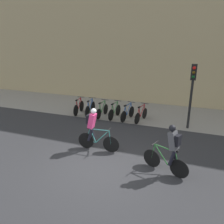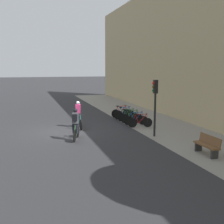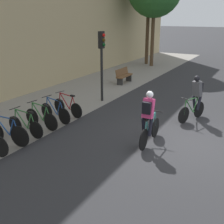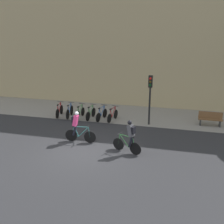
{
  "view_description": "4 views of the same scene",
  "coord_description": "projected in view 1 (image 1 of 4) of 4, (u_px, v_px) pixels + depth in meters",
  "views": [
    {
      "loc": [
        2.75,
        -6.24,
        4.29
      ],
      "look_at": [
        -0.79,
        3.27,
        0.98
      ],
      "focal_mm": 35.0,
      "sensor_mm": 36.0,
      "label": 1
    },
    {
      "loc": [
        17.16,
        -2.08,
        3.96
      ],
      "look_at": [
        1.47,
        2.77,
        1.33
      ],
      "focal_mm": 45.0,
      "sensor_mm": 36.0,
      "label": 2
    },
    {
      "loc": [
        -8.43,
        -1.79,
        3.93
      ],
      "look_at": [
        -0.38,
        2.66,
        0.75
      ],
      "focal_mm": 45.0,
      "sensor_mm": 36.0,
      "label": 3
    },
    {
      "loc": [
        4.67,
        -12.48,
        6.38
      ],
      "look_at": [
        1.04,
        1.85,
        1.68
      ],
      "focal_mm": 45.0,
      "sensor_mm": 36.0,
      "label": 4
    }
  ],
  "objects": [
    {
      "name": "parked_bike_4",
      "position": [
        128.0,
        113.0,
        12.39
      ],
      "size": [
        0.47,
        1.66,
        0.95
      ],
      "color": "black",
      "rests_on": "ground"
    },
    {
      "name": "ground",
      "position": [
        101.0,
        167.0,
        7.8
      ],
      "size": [
        200.0,
        200.0,
        0.0
      ],
      "primitive_type": "plane",
      "color": "#2B2B2D"
    },
    {
      "name": "kerb_strip",
      "position": [
        143.0,
        112.0,
        13.81
      ],
      "size": [
        44.0,
        4.5,
        0.01
      ],
      "primitive_type": "cube",
      "color": "gray",
      "rests_on": "ground"
    },
    {
      "name": "cyclist_pink",
      "position": [
        94.0,
        128.0,
        8.78
      ],
      "size": [
        1.78,
        0.46,
        1.78
      ],
      "color": "black",
      "rests_on": "ground"
    },
    {
      "name": "parked_bike_3",
      "position": [
        115.0,
        111.0,
        12.65
      ],
      "size": [
        0.46,
        1.63,
        0.96
      ],
      "color": "black",
      "rests_on": "ground"
    },
    {
      "name": "cyclist_grey",
      "position": [
        171.0,
        148.0,
        7.13
      ],
      "size": [
        1.59,
        0.68,
        1.77
      ],
      "color": "black",
      "rests_on": "ground"
    },
    {
      "name": "parked_bike_1",
      "position": [
        90.0,
        108.0,
        13.16
      ],
      "size": [
        0.46,
        1.7,
        0.98
      ],
      "color": "black",
      "rests_on": "ground"
    },
    {
      "name": "parked_bike_5",
      "position": [
        141.0,
        115.0,
        12.13
      ],
      "size": [
        0.48,
        1.63,
        0.95
      ],
      "color": "black",
      "rests_on": "ground"
    },
    {
      "name": "parked_bike_2",
      "position": [
        102.0,
        110.0,
        12.91
      ],
      "size": [
        0.46,
        1.61,
        0.94
      ],
      "color": "black",
      "rests_on": "ground"
    },
    {
      "name": "traffic_light_pole",
      "position": [
        192.0,
        85.0,
        10.57
      ],
      "size": [
        0.26,
        0.3,
        3.25
      ],
      "color": "black",
      "rests_on": "ground"
    },
    {
      "name": "building_facade",
      "position": [
        155.0,
        22.0,
        14.38
      ],
      "size": [
        44.0,
        0.6,
        10.96
      ],
      "primitive_type": "cube",
      "color": "tan",
      "rests_on": "ground"
    },
    {
      "name": "parked_bike_0",
      "position": [
        79.0,
        107.0,
        13.43
      ],
      "size": [
        0.46,
        1.63,
        0.97
      ],
      "color": "black",
      "rests_on": "ground"
    }
  ]
}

